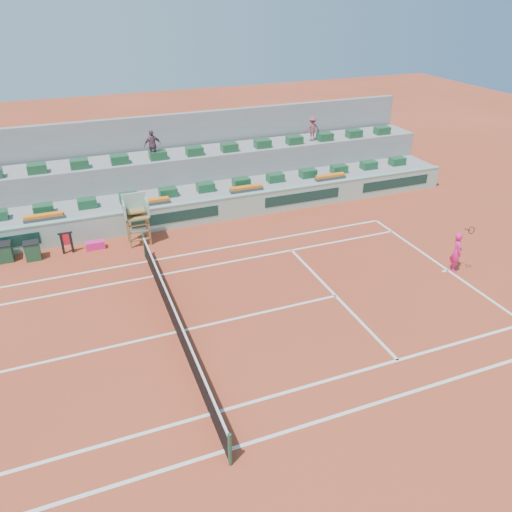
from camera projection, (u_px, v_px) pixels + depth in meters
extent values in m
plane|color=#A83920|center=(176.00, 332.00, 17.61)|extent=(90.00, 90.00, 0.00)
cube|color=#969693|center=(128.00, 206.00, 26.07)|extent=(36.00, 4.00, 1.20)
cube|color=#969693|center=(122.00, 183.00, 27.04)|extent=(36.00, 2.40, 2.60)
cube|color=#969693|center=(116.00, 159.00, 27.92)|extent=(36.00, 0.40, 4.40)
cube|color=#FA2085|center=(95.00, 245.00, 23.06)|extent=(0.85, 0.38, 0.38)
imported|color=#6C4857|center=(153.00, 145.00, 26.07)|extent=(0.98, 0.50, 1.60)
imported|color=#8C464C|center=(312.00, 128.00, 29.38)|extent=(0.97, 0.61, 1.45)
cube|color=white|center=(448.00, 270.00, 21.41)|extent=(0.12, 10.97, 0.01)
cube|color=white|center=(225.00, 451.00, 13.13)|extent=(23.77, 0.12, 0.01)
cube|color=white|center=(148.00, 261.00, 22.09)|extent=(23.77, 0.12, 0.01)
cube|color=white|center=(210.00, 414.00, 14.25)|extent=(23.77, 0.12, 0.01)
cube|color=white|center=(154.00, 276.00, 20.97)|extent=(23.77, 0.12, 0.01)
cube|color=white|center=(336.00, 296.00, 19.66)|extent=(0.12, 8.23, 0.01)
cube|color=white|center=(176.00, 332.00, 17.61)|extent=(12.80, 0.12, 0.01)
cube|color=white|center=(445.00, 271.00, 21.36)|extent=(0.30, 0.12, 0.01)
cube|color=black|center=(175.00, 322.00, 17.39)|extent=(0.03, 11.87, 0.92)
cube|color=white|center=(174.00, 310.00, 17.16)|extent=(0.06, 11.87, 0.07)
cylinder|color=#214D34|center=(230.00, 450.00, 12.50)|extent=(0.10, 0.10, 1.10)
cylinder|color=#214D34|center=(144.00, 246.00, 22.20)|extent=(0.10, 0.10, 1.10)
cube|color=#9AC2AF|center=(135.00, 223.00, 24.27)|extent=(36.00, 0.30, 1.20)
cube|color=#7FAB98|center=(133.00, 211.00, 23.97)|extent=(36.00, 0.34, 0.06)
cube|color=#12332B|center=(176.00, 217.00, 24.76)|extent=(4.40, 0.02, 0.56)
cube|color=#12332B|center=(303.00, 197.00, 26.99)|extent=(4.40, 0.02, 0.56)
cube|color=#12332B|center=(396.00, 183.00, 28.91)|extent=(4.40, 0.02, 0.56)
cube|color=olive|center=(130.00, 235.00, 22.91)|extent=(0.08, 0.08, 1.35)
cube|color=olive|center=(149.00, 232.00, 23.19)|extent=(0.08, 0.08, 1.35)
cube|color=olive|center=(128.00, 229.00, 23.48)|extent=(0.08, 0.08, 1.35)
cube|color=olive|center=(147.00, 226.00, 23.77)|extent=(0.08, 0.08, 1.35)
cube|color=olive|center=(137.00, 216.00, 22.99)|extent=(1.10, 0.90, 0.08)
cube|color=#9AC2AF|center=(134.00, 203.00, 23.06)|extent=(1.10, 0.08, 1.00)
cube|color=#9AC2AF|center=(124.00, 211.00, 22.66)|extent=(0.06, 0.90, 0.80)
cube|color=#9AC2AF|center=(147.00, 207.00, 22.99)|extent=(0.06, 0.90, 0.80)
cube|color=olive|center=(136.00, 211.00, 22.96)|extent=(0.80, 0.60, 0.08)
cube|color=olive|center=(141.00, 240.00, 23.21)|extent=(0.90, 0.08, 0.06)
cube|color=olive|center=(140.00, 232.00, 23.02)|extent=(0.90, 0.08, 0.06)
cube|color=olive|center=(139.00, 225.00, 22.85)|extent=(0.90, 0.08, 0.06)
cube|color=#1B522E|center=(43.00, 209.00, 23.66)|extent=(0.90, 0.60, 0.44)
cube|color=#1B522E|center=(87.00, 203.00, 24.30)|extent=(0.90, 0.60, 0.44)
cube|color=#1B522E|center=(129.00, 197.00, 24.94)|extent=(0.90, 0.60, 0.44)
cube|color=#1B522E|center=(168.00, 192.00, 25.58)|extent=(0.90, 0.60, 0.44)
cube|color=#1B522E|center=(206.00, 187.00, 26.22)|extent=(0.90, 0.60, 0.44)
cube|color=#1B522E|center=(241.00, 182.00, 26.86)|extent=(0.90, 0.60, 0.44)
cube|color=#1B522E|center=(275.00, 178.00, 27.50)|extent=(0.90, 0.60, 0.44)
cube|color=#1B522E|center=(308.00, 173.00, 28.13)|extent=(0.90, 0.60, 0.44)
cube|color=#1B522E|center=(339.00, 169.00, 28.77)|extent=(0.90, 0.60, 0.44)
cube|color=#1B522E|center=(369.00, 165.00, 29.41)|extent=(0.90, 0.60, 0.44)
cube|color=#1B522E|center=(397.00, 161.00, 30.05)|extent=(0.90, 0.60, 0.44)
cube|color=#1B522E|center=(37.00, 169.00, 24.54)|extent=(0.90, 0.60, 0.44)
cube|color=#1B522E|center=(79.00, 164.00, 25.18)|extent=(0.90, 0.60, 0.44)
cube|color=#1B522E|center=(120.00, 159.00, 25.82)|extent=(0.90, 0.60, 0.44)
cube|color=#1B522E|center=(158.00, 155.00, 26.46)|extent=(0.90, 0.60, 0.44)
cube|color=#1B522E|center=(194.00, 151.00, 27.10)|extent=(0.90, 0.60, 0.44)
cube|color=#1B522E|center=(229.00, 147.00, 27.74)|extent=(0.90, 0.60, 0.44)
cube|color=#1B522E|center=(263.00, 144.00, 28.38)|extent=(0.90, 0.60, 0.44)
cube|color=#1B522E|center=(294.00, 140.00, 29.02)|extent=(0.90, 0.60, 0.44)
cube|color=#1B522E|center=(325.00, 137.00, 29.65)|extent=(0.90, 0.60, 0.44)
cube|color=#1B522E|center=(354.00, 133.00, 30.29)|extent=(0.90, 0.60, 0.44)
cube|color=#1B522E|center=(382.00, 130.00, 30.93)|extent=(0.90, 0.60, 0.44)
cube|color=#454545|center=(44.00, 218.00, 23.08)|extent=(1.80, 0.36, 0.16)
cube|color=orange|center=(44.00, 215.00, 23.01)|extent=(1.70, 0.32, 0.12)
cube|color=#454545|center=(152.00, 203.00, 24.67)|extent=(1.80, 0.36, 0.16)
cube|color=orange|center=(152.00, 200.00, 24.61)|extent=(1.70, 0.32, 0.12)
cube|color=#454545|center=(246.00, 190.00, 26.27)|extent=(1.80, 0.36, 0.16)
cube|color=orange|center=(246.00, 187.00, 26.20)|extent=(1.70, 0.32, 0.12)
cube|color=#454545|center=(330.00, 178.00, 27.87)|extent=(1.80, 0.36, 0.16)
cube|color=orange|center=(330.00, 175.00, 27.80)|extent=(1.70, 0.32, 0.12)
cube|color=#17472B|center=(33.00, 251.00, 22.10)|extent=(0.63, 0.54, 0.80)
cube|color=black|center=(31.00, 243.00, 21.90)|extent=(0.66, 0.57, 0.04)
cube|color=#17472B|center=(3.00, 253.00, 21.97)|extent=(0.75, 0.64, 0.80)
cube|color=black|center=(1.00, 244.00, 21.76)|extent=(0.79, 0.69, 0.04)
cube|color=black|center=(62.00, 244.00, 22.50)|extent=(0.11, 0.11, 1.00)
cube|color=black|center=(72.00, 242.00, 22.63)|extent=(0.11, 0.11, 1.00)
cube|color=black|center=(65.00, 233.00, 22.33)|extent=(0.64, 0.08, 0.06)
cube|color=red|center=(66.00, 239.00, 22.46)|extent=(0.47, 0.04, 0.56)
imported|color=#FA2085|center=(457.00, 252.00, 21.03)|extent=(0.65, 0.76, 1.76)
cylinder|color=black|center=(467.00, 230.00, 20.22)|extent=(0.03, 0.35, 0.09)
torus|color=black|center=(471.00, 230.00, 20.01)|extent=(0.31, 0.08, 0.31)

